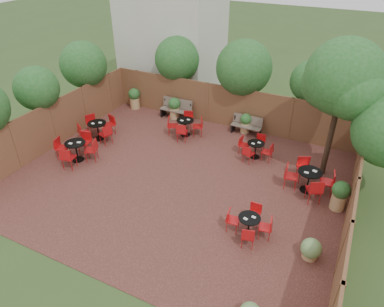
% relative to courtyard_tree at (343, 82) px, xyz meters
% --- Properties ---
extents(ground, '(80.00, 80.00, 0.00)m').
position_rel_courtyard_tree_xyz_m(ground, '(-4.86, -2.86, -3.75)').
color(ground, '#354F23').
rests_on(ground, ground).
extents(courtyard_paving, '(12.00, 10.00, 0.02)m').
position_rel_courtyard_tree_xyz_m(courtyard_paving, '(-4.86, -2.86, -3.74)').
color(courtyard_paving, '#3E1C19').
rests_on(courtyard_paving, ground).
extents(fence_back, '(12.00, 0.08, 2.00)m').
position_rel_courtyard_tree_xyz_m(fence_back, '(-4.86, 2.14, -2.75)').
color(fence_back, brown).
rests_on(fence_back, ground).
extents(fence_left, '(0.08, 10.00, 2.00)m').
position_rel_courtyard_tree_xyz_m(fence_left, '(-10.86, -2.86, -2.75)').
color(fence_left, brown).
rests_on(fence_left, ground).
extents(fence_right, '(0.08, 10.00, 2.00)m').
position_rel_courtyard_tree_xyz_m(fence_right, '(1.14, -2.86, -2.75)').
color(fence_right, brown).
rests_on(fence_right, ground).
extents(neighbour_building, '(5.00, 4.00, 8.00)m').
position_rel_courtyard_tree_xyz_m(neighbour_building, '(-9.36, 5.14, 0.25)').
color(neighbour_building, beige).
rests_on(neighbour_building, ground).
extents(overhang_foliage, '(15.56, 10.45, 2.55)m').
position_rel_courtyard_tree_xyz_m(overhang_foliage, '(-6.08, 0.20, -1.07)').
color(overhang_foliage, '#1E541B').
rests_on(overhang_foliage, ground).
extents(courtyard_tree, '(2.79, 2.69, 5.21)m').
position_rel_courtyard_tree_xyz_m(courtyard_tree, '(0.00, 0.00, 0.00)').
color(courtyard_tree, black).
rests_on(courtyard_tree, courtyard_paving).
extents(park_bench_left, '(1.60, 0.52, 0.99)m').
position_rel_courtyard_tree_xyz_m(park_bench_left, '(-7.37, 1.77, -3.22)').
color(park_bench_left, brown).
rests_on(park_bench_left, courtyard_paving).
extents(park_bench_right, '(1.41, 0.49, 0.86)m').
position_rel_courtyard_tree_xyz_m(park_bench_right, '(-3.69, 1.76, -3.28)').
color(park_bench_right, brown).
rests_on(park_bench_right, courtyard_paving).
extents(bistro_tables, '(10.92, 6.31, 0.96)m').
position_rel_courtyard_tree_xyz_m(bistro_tables, '(-5.28, -1.74, -3.27)').
color(bistro_tables, black).
rests_on(bistro_tables, courtyard_paving).
extents(planters, '(11.31, 4.36, 1.09)m').
position_rel_courtyard_tree_xyz_m(planters, '(-5.24, 0.79, -3.15)').
color(planters, tan).
rests_on(planters, courtyard_paving).
extents(low_shrubs, '(1.74, 3.49, 0.68)m').
position_rel_courtyard_tree_xyz_m(low_shrubs, '(0.23, -6.35, -3.42)').
color(low_shrubs, tan).
rests_on(low_shrubs, courtyard_paving).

